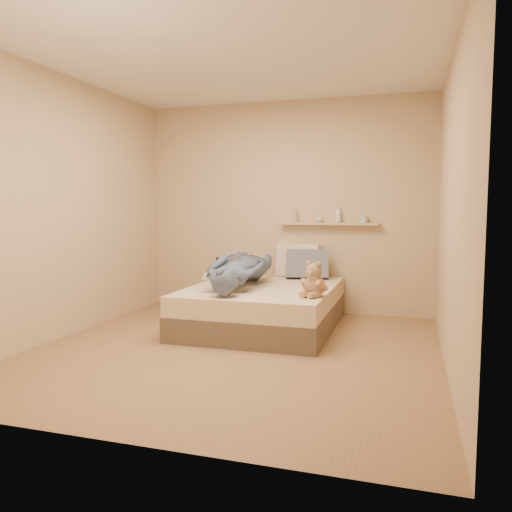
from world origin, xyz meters
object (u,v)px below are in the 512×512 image
(dark_plush, at_px, (221,270))
(wall_shelf, at_px, (328,224))
(teddy_bear, at_px, (314,282))
(pillow_cream, at_px, (299,261))
(person, at_px, (240,268))
(bed, at_px, (264,307))
(game_console, at_px, (212,277))
(pillow_grey, at_px, (307,265))

(dark_plush, bearing_deg, wall_shelf, 25.87)
(teddy_bear, distance_m, pillow_cream, 1.40)
(pillow_cream, relative_size, person, 0.34)
(bed, bearing_deg, wall_shelf, 58.82)
(teddy_bear, bearing_deg, wall_shelf, 93.62)
(teddy_bear, xyz_separation_m, dark_plush, (-1.27, 0.84, -0.03))
(teddy_bear, distance_m, dark_plush, 1.52)
(game_console, height_order, person, person)
(teddy_bear, xyz_separation_m, pillow_cream, (-0.43, 1.33, 0.06))
(teddy_bear, bearing_deg, pillow_cream, 108.07)
(teddy_bear, bearing_deg, bed, 142.01)
(bed, xyz_separation_m, pillow_cream, (0.21, 0.83, 0.43))
(teddy_bear, bearing_deg, pillow_grey, 104.19)
(bed, relative_size, dark_plush, 7.23)
(person, bearing_deg, wall_shelf, -133.26)
(game_console, bearing_deg, bed, 59.28)
(dark_plush, height_order, wall_shelf, wall_shelf)
(game_console, xyz_separation_m, pillow_grey, (0.69, 1.29, 0.00))
(teddy_bear, relative_size, person, 0.21)
(dark_plush, distance_m, pillow_grey, 1.03)
(teddy_bear, bearing_deg, person, 155.40)
(pillow_grey, height_order, wall_shelf, wall_shelf)
(pillow_cream, xyz_separation_m, pillow_grey, (0.13, -0.14, -0.03))
(game_console, height_order, teddy_bear, teddy_bear)
(wall_shelf, bearing_deg, person, -128.07)
(game_console, bearing_deg, teddy_bear, 5.76)
(dark_plush, xyz_separation_m, pillow_cream, (0.83, 0.49, 0.09))
(pillow_grey, bearing_deg, wall_shelf, 45.99)
(game_console, relative_size, pillow_cream, 0.34)
(bed, height_order, person, person)
(dark_plush, xyz_separation_m, pillow_grey, (0.97, 0.35, 0.06))
(bed, xyz_separation_m, pillow_grey, (0.34, 0.69, 0.40))
(teddy_bear, distance_m, wall_shelf, 1.50)
(game_console, distance_m, teddy_bear, 1.00)
(dark_plush, relative_size, person, 0.16)
(person, bearing_deg, teddy_bear, 150.21)
(game_console, bearing_deg, wall_shelf, 59.00)
(game_console, bearing_deg, dark_plush, 106.24)
(bed, xyz_separation_m, teddy_bear, (0.64, -0.50, 0.37))
(teddy_bear, relative_size, pillow_grey, 0.69)
(game_console, distance_m, pillow_grey, 1.46)
(bed, distance_m, game_console, 0.80)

